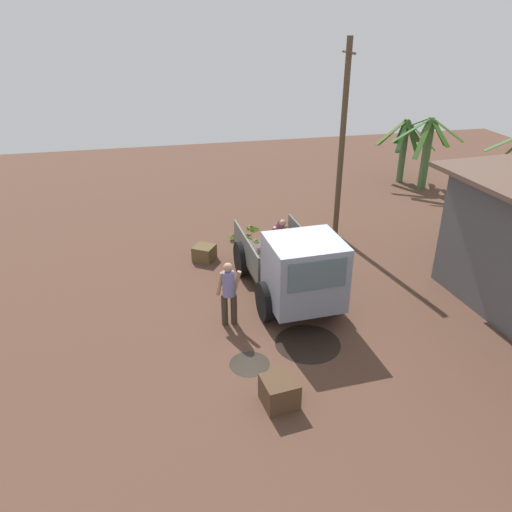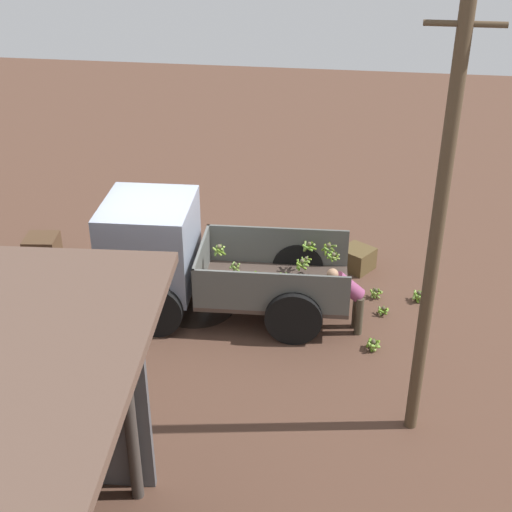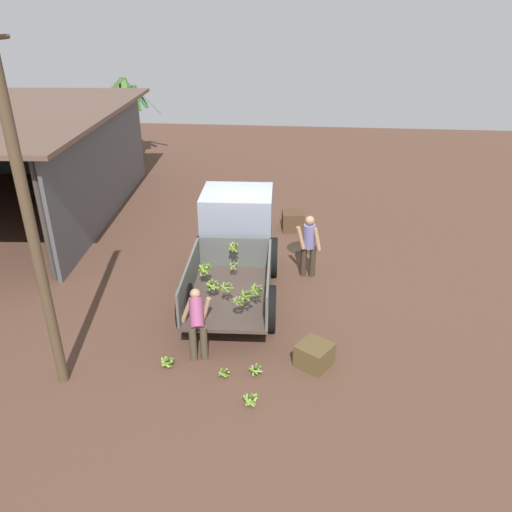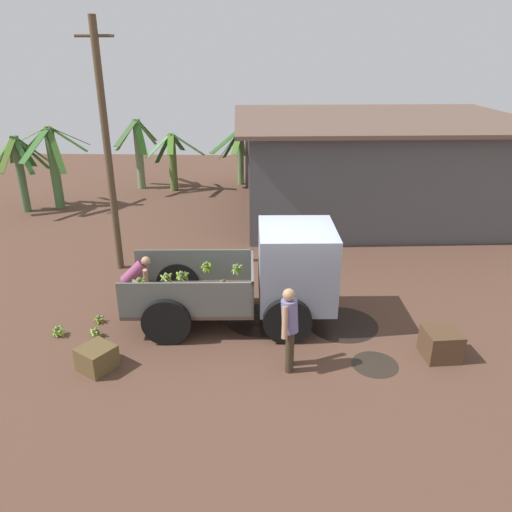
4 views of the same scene
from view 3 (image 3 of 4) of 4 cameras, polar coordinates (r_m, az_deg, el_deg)
ground at (r=12.89m, az=-1.73°, el=-1.98°), size 36.00×36.00×0.00m
mud_patch_0 at (r=12.40m, az=-2.25°, el=-3.22°), size 1.44×1.44×0.01m
mud_patch_1 at (r=14.31m, az=5.31°, el=0.96°), size 0.88×0.88×0.01m
mud_patch_2 at (r=13.99m, az=-0.73°, el=0.47°), size 1.52×1.52×0.01m
cargo_truck at (r=12.20m, az=-2.29°, el=2.22°), size 4.47×2.20×2.13m
warehouse_shed at (r=18.30m, az=-27.10°, el=12.17°), size 10.45×8.45×3.34m
utility_pole at (r=8.56m, az=-24.49°, el=3.73°), size 0.91×0.18×6.24m
banana_palm_0 at (r=23.91m, az=-14.60°, el=15.29°), size 2.37×2.33×3.43m
banana_palm_3 at (r=23.84m, az=-13.49°, el=15.03°), size 1.82×2.09×3.11m
person_foreground_visitor at (r=12.42m, az=6.06°, el=1.44°), size 0.35×0.64×1.65m
person_worker_loading at (r=9.72m, az=-6.76°, el=-7.39°), size 0.70×0.64×1.29m
banana_bunch_on_ground_0 at (r=9.83m, az=-10.13°, el=-11.81°), size 0.26×0.26×0.21m
banana_bunch_on_ground_1 at (r=9.51m, az=-0.03°, el=-12.82°), size 0.26×0.27×0.21m
banana_bunch_on_ground_2 at (r=9.49m, az=-3.65°, el=-13.16°), size 0.22×0.22×0.17m
banana_bunch_on_ground_3 at (r=8.91m, az=-0.62°, el=-16.05°), size 0.27×0.27×0.22m
wooden_crate_0 at (r=9.73m, az=6.68°, el=-11.16°), size 0.81×0.81×0.46m
wooden_crate_1 at (r=15.38m, az=4.25°, el=4.03°), size 0.73×0.73×0.57m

